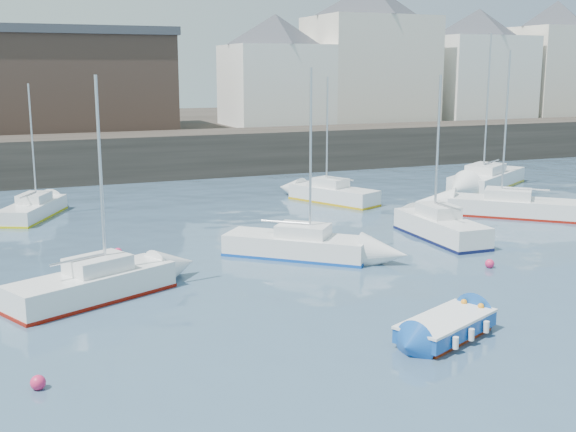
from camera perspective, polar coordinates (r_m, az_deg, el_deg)
name	(u,v)px	position (r m, az deg, el deg)	size (l,w,h in m)	color
water	(460,356)	(19.95, 13.44, -10.72)	(220.00, 220.00, 0.00)	#2D4760
quay_wall	(163,155)	(51.40, -9.82, 4.79)	(90.00, 5.00, 3.00)	#28231E
land_strip	(120,135)	(69.01, -13.12, 6.29)	(90.00, 32.00, 2.80)	#28231E
bldg_east_a	(370,52)	(64.78, 6.46, 12.74)	(13.36, 13.36, 11.80)	beige
bldg_east_b	(477,63)	(70.29, 14.70, 11.59)	(11.88, 11.88, 9.95)	white
bldg_east_c	(554,58)	(76.02, 20.28, 11.61)	(11.14, 11.14, 10.95)	beige
bldg_east_d	(276,69)	(60.50, -0.99, 11.53)	(11.14, 11.14, 8.95)	white
warehouse	(59,79)	(58.07, -17.64, 10.26)	(16.40, 10.40, 7.60)	#3D2D26
blue_dinghy	(446,327)	(20.95, 12.38, -8.54)	(3.58, 2.64, 0.63)	maroon
sailboat_a	(93,285)	(24.58, -15.18, -5.25)	(5.82, 3.98, 7.27)	white
sailboat_b	(297,245)	(29.03, 0.73, -2.30)	(5.60, 5.24, 7.49)	white
sailboat_c	(441,227)	(32.73, 11.96, -0.84)	(1.89, 5.50, 7.18)	white
sailboat_d	(513,206)	(38.72, 17.36, 0.73)	(6.24, 5.92, 8.32)	white
sailboat_f	(333,194)	(40.83, 3.59, 1.76)	(3.85, 5.60, 7.00)	white
sailboat_g	(487,179)	(47.75, 15.45, 2.87)	(7.66, 6.08, 9.54)	white
sailboat_h	(33,209)	(38.85, -19.50, 0.52)	(3.78, 5.42, 6.72)	white
buoy_near	(38,389)	(18.57, -19.12, -12.80)	(0.37, 0.37, 0.37)	#D72457
buoy_mid	(489,268)	(28.62, 15.63, -3.95)	(0.35, 0.35, 0.35)	#D72457
buoy_far	(118,256)	(30.04, -13.28, -3.10)	(0.36, 0.36, 0.36)	#D72457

